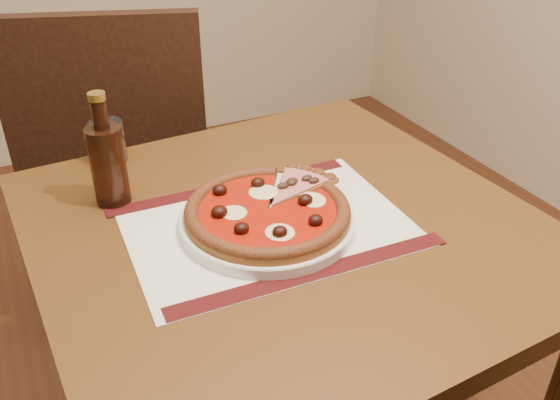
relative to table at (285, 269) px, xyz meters
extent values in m
cube|color=brown|center=(0.00, 0.00, 0.08)|extent=(0.84, 0.84, 0.04)
cylinder|color=brown|center=(-0.37, 0.33, -0.29)|extent=(0.05, 0.05, 0.71)
cylinder|color=brown|center=(0.33, 0.37, -0.29)|extent=(0.05, 0.05, 0.71)
cube|color=black|center=(-0.11, 0.79, -0.18)|extent=(0.58, 0.58, 0.04)
cylinder|color=black|center=(0.15, 0.92, -0.42)|extent=(0.04, 0.04, 0.45)
cylinder|color=black|center=(-0.23, 1.04, -0.42)|extent=(0.04, 0.04, 0.45)
cylinder|color=black|center=(0.02, 0.54, -0.42)|extent=(0.04, 0.04, 0.45)
cylinder|color=black|center=(-0.36, 0.67, -0.42)|extent=(0.04, 0.04, 0.45)
cube|color=black|center=(-0.17, 0.60, 0.09)|extent=(0.45, 0.19, 0.48)
cube|color=white|center=(-0.03, 0.00, 0.10)|extent=(0.46, 0.34, 0.00)
cylinder|color=white|center=(-0.03, 0.00, 0.11)|extent=(0.29, 0.29, 0.02)
cylinder|color=#975724|center=(-0.03, 0.00, 0.13)|extent=(0.27, 0.27, 0.01)
torus|color=brown|center=(-0.03, 0.00, 0.13)|extent=(0.27, 0.27, 0.02)
cylinder|color=#A40E07|center=(-0.03, 0.00, 0.13)|extent=(0.23, 0.23, 0.00)
ellipsoid|color=#FFE8AB|center=(-0.02, 0.05, 0.14)|extent=(0.05, 0.04, 0.01)
ellipsoid|color=#FFE8AB|center=(-0.11, 0.02, 0.14)|extent=(0.05, 0.04, 0.01)
ellipsoid|color=#FFE8AB|center=(-0.04, -0.05, 0.14)|extent=(0.05, 0.04, 0.01)
ellipsoid|color=#FFE8AB|center=(0.05, -0.01, 0.14)|extent=(0.05, 0.04, 0.01)
ellipsoid|color=black|center=(-0.02, 0.06, 0.15)|extent=(0.03, 0.02, 0.02)
ellipsoid|color=black|center=(-0.08, 0.07, 0.15)|extent=(0.03, 0.02, 0.02)
ellipsoid|color=black|center=(-0.09, 0.01, 0.15)|extent=(0.03, 0.02, 0.02)
ellipsoid|color=black|center=(-0.11, -0.05, 0.15)|extent=(0.03, 0.02, 0.02)
ellipsoid|color=black|center=(-0.04, -0.06, 0.15)|extent=(0.03, 0.02, 0.02)
ellipsoid|color=black|center=(0.02, -0.08, 0.15)|extent=(0.03, 0.02, 0.02)
ellipsoid|color=black|center=(0.03, -0.01, 0.15)|extent=(0.03, 0.02, 0.02)
ellipsoid|color=#361E13|center=(0.02, 0.02, 0.14)|extent=(0.02, 0.02, 0.01)
ellipsoid|color=#361E13|center=(0.06, 0.05, 0.14)|extent=(0.02, 0.02, 0.01)
ellipsoid|color=#361E13|center=(0.02, 0.03, 0.14)|extent=(0.02, 0.02, 0.01)
ellipsoid|color=#361E13|center=(0.05, 0.06, 0.14)|extent=(0.02, 0.02, 0.01)
ellipsoid|color=#361E13|center=(0.01, 0.04, 0.14)|extent=(0.02, 0.02, 0.01)
cylinder|color=white|center=(-0.21, 0.35, 0.14)|extent=(0.08, 0.08, 0.08)
cylinder|color=#371A0D|center=(-0.24, 0.19, 0.17)|extent=(0.06, 0.06, 0.14)
cylinder|color=#371A0D|center=(-0.24, 0.19, 0.26)|extent=(0.03, 0.03, 0.06)
cylinder|color=#A19035|center=(-0.24, 0.19, 0.30)|extent=(0.03, 0.03, 0.01)
camera|label=1|loc=(-0.37, -0.74, 0.65)|focal=38.00mm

